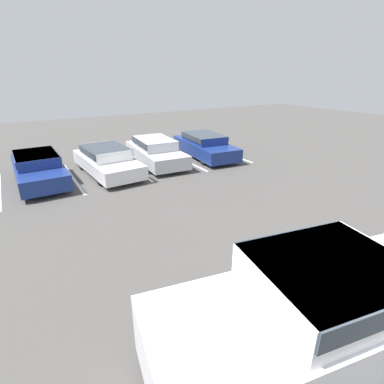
% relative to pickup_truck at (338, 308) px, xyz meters
% --- Properties ---
extents(ground_plane, '(60.00, 60.00, 0.00)m').
position_rel_pickup_truck_xyz_m(ground_plane, '(0.37, -0.19, -0.93)').
color(ground_plane, '#4C4947').
extents(stall_stripe_b, '(0.12, 4.52, 0.01)m').
position_rel_pickup_truck_xyz_m(stall_stripe_b, '(-1.79, 11.18, -0.92)').
color(stall_stripe_b, white).
rests_on(stall_stripe_b, ground_plane).
extents(stall_stripe_c, '(0.12, 4.52, 0.01)m').
position_rel_pickup_truck_xyz_m(stall_stripe_c, '(0.94, 11.18, -0.92)').
color(stall_stripe_c, white).
rests_on(stall_stripe_c, ground_plane).
extents(stall_stripe_d, '(0.12, 4.52, 0.01)m').
position_rel_pickup_truck_xyz_m(stall_stripe_d, '(3.68, 11.18, -0.92)').
color(stall_stripe_d, white).
rests_on(stall_stripe_d, ground_plane).
extents(stall_stripe_e, '(0.12, 4.52, 0.01)m').
position_rel_pickup_truck_xyz_m(stall_stripe_e, '(6.42, 11.18, -0.92)').
color(stall_stripe_e, white).
rests_on(stall_stripe_e, ground_plane).
extents(pickup_truck, '(6.10, 2.98, 1.84)m').
position_rel_pickup_truck_xyz_m(pickup_truck, '(0.00, 0.00, 0.00)').
color(pickup_truck, silver).
rests_on(pickup_truck, ground_plane).
extents(parked_sedan_a, '(1.80, 4.56, 1.19)m').
position_rel_pickup_truck_xyz_m(parked_sedan_a, '(-3.03, 11.40, -0.29)').
color(parked_sedan_a, navy).
rests_on(parked_sedan_a, ground_plane).
extents(parked_sedan_b, '(2.05, 4.56, 1.19)m').
position_rel_pickup_truck_xyz_m(parked_sedan_b, '(-0.30, 11.06, -0.29)').
color(parked_sedan_b, silver).
rests_on(parked_sedan_b, ground_plane).
extents(parked_sedan_c, '(2.09, 4.61, 1.23)m').
position_rel_pickup_truck_xyz_m(parked_sedan_c, '(2.22, 11.38, -0.27)').
color(parked_sedan_c, '#B7BABF').
rests_on(parked_sedan_c, ground_plane).
extents(parked_sedan_d, '(2.20, 4.76, 1.20)m').
position_rel_pickup_truck_xyz_m(parked_sedan_d, '(5.02, 11.22, -0.29)').
color(parked_sedan_d, navy).
rests_on(parked_sedan_d, ground_plane).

